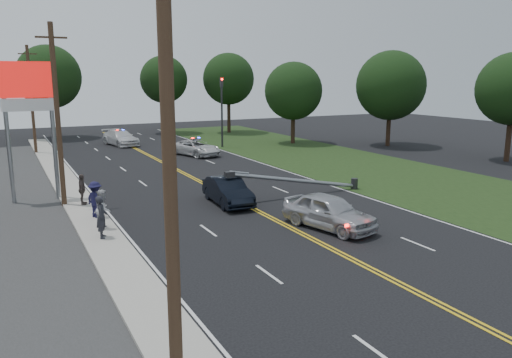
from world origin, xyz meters
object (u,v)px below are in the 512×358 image
utility_pole_far (31,99)px  emergency_a (196,148)px  crashed_sedan (228,191)px  bystander_c (95,199)px  utility_pole_mid (57,116)px  utility_pole_near (170,186)px  traffic_signal (222,106)px  emergency_b (121,138)px  fallen_streetlight (304,181)px  bystander_a (102,217)px  bystander_d (82,189)px  waiting_sedan (329,211)px  pylon_sign (28,98)px  bystander_b (103,209)px

utility_pole_far → emergency_a: bearing=-31.7°
crashed_sedan → bystander_c: bearing=-177.9°
utility_pole_mid → emergency_a: size_ratio=1.94×
utility_pole_near → bystander_c: bearing=86.0°
traffic_signal → emergency_a: size_ratio=1.37×
utility_pole_far → emergency_b: (8.45, 2.15, -4.28)m
utility_pole_far → crashed_sedan: utility_pole_far is taller
utility_pole_mid → crashed_sedan: utility_pole_mid is taller
fallen_streetlight → crashed_sedan: bearing=177.7°
bystander_a → bystander_c: 3.57m
bystander_d → fallen_streetlight: bearing=-93.7°
waiting_sedan → pylon_sign: bearing=120.2°
crashed_sedan → traffic_signal: bearing=71.0°
emergency_a → utility_pole_far: bearing=130.5°
bystander_a → utility_pole_far: bearing=15.4°
bystander_a → bystander_b: (0.34, 1.43, -0.02)m
bystander_a → waiting_sedan: bearing=-93.6°
fallen_streetlight → utility_pole_far: size_ratio=0.94×
bystander_c → fallen_streetlight: bearing=-118.7°
emergency_a → bystander_d: bearing=-147.8°
utility_pole_mid → bystander_c: size_ratio=5.39×
emergency_a → bystander_a: bystander_a is taller
emergency_b → bystander_a: bearing=-115.5°
emergency_b → bystander_c: bearing=-116.5°
waiting_sedan → emergency_a: bearing=70.2°
fallen_streetlight → utility_pole_near: 21.27m
fallen_streetlight → emergency_b: fallen_streetlight is taller
waiting_sedan → bystander_a: size_ratio=2.56×
utility_pole_mid → bystander_d: utility_pole_mid is taller
emergency_b → pylon_sign: bearing=-125.5°
emergency_a → fallen_streetlight: bearing=-106.9°
traffic_signal → emergency_a: traffic_signal is taller
utility_pole_mid → crashed_sedan: bearing=-24.3°
utility_pole_mid → utility_pole_far: same height
utility_pole_near → bystander_c: size_ratio=5.39×
utility_pole_near → emergency_b: (8.45, 44.15, -4.28)m
traffic_signal → utility_pole_far: bearing=167.1°
utility_pole_near → bystander_d: 19.83m
traffic_signal → bystander_d: size_ratio=4.06×
utility_pole_far → waiting_sedan: size_ratio=2.04×
crashed_sedan → bystander_c: 7.27m
traffic_signal → fallen_streetlight: 22.62m
waiting_sedan → bystander_a: bystander_a is taller
utility_pole_mid → waiting_sedan: utility_pole_mid is taller
utility_pole_far → bystander_a: size_ratio=5.23×
fallen_streetlight → emergency_a: size_ratio=1.82×
bystander_b → emergency_a: bearing=-8.1°
traffic_signal → bystander_d: traffic_signal is taller
traffic_signal → waiting_sedan: traffic_signal is taller
bystander_c → utility_pole_far: bearing=-24.3°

